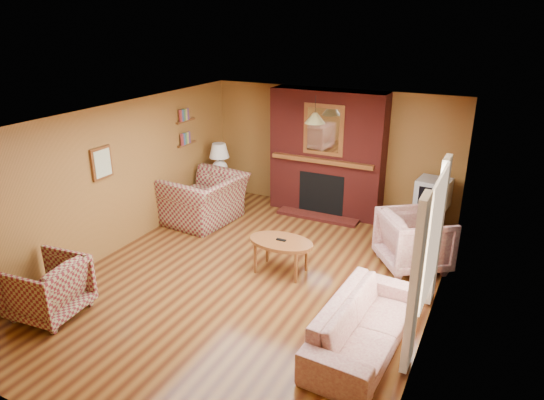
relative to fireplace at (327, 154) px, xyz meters
The scene contains 20 objects.
floor 3.21m from the fireplace, 90.00° to the right, with size 6.50×6.50×0.00m, color #441F0E.
ceiling 3.22m from the fireplace, 90.00° to the right, with size 6.50×6.50×0.00m, color white.
wall_back 0.27m from the fireplace, 90.00° to the left, with size 6.50×6.50×0.00m, color #98612F.
wall_front 6.23m from the fireplace, 90.00° to the right, with size 6.50×6.50×0.00m, color #98612F.
wall_left 3.89m from the fireplace, 129.95° to the right, with size 6.50×6.50×0.00m, color #98612F.
wall_right 3.89m from the fireplace, 50.05° to the right, with size 6.50×6.50×0.00m, color #98612F.
fireplace is the anchor object (origin of this frame).
window_right 4.02m from the fireplace, 52.40° to the right, with size 0.10×1.85×2.00m.
bookshelf 2.72m from the fireplace, 156.05° to the right, with size 0.09×0.55×0.71m.
botanical_print 4.12m from the fireplace, 126.90° to the right, with size 0.05×0.40×0.50m.
pendant_light 1.07m from the fireplace, 90.00° to the right, with size 0.36×0.36×0.48m.
plaid_loveseat 2.48m from the fireplace, 141.43° to the right, with size 1.38×1.20×0.90m, color maroon.
plaid_armchair 5.38m from the fireplace, 111.50° to the right, with size 0.83×0.86×0.78m, color maroon.
floral_sofa 4.31m from the fireplace, 63.24° to the right, with size 2.03×0.79×0.59m, color beige.
floral_armchair 2.64m from the fireplace, 37.18° to the right, with size 0.94×0.97×0.88m, color beige.
coffee_table 2.71m from the fireplace, 84.13° to the right, with size 1.00×0.62×0.55m.
side_table 2.34m from the fireplace, 165.71° to the right, with size 0.45×0.45×0.60m, color brown.
table_lamp 2.18m from the fireplace, 165.71° to the right, with size 0.41×0.41×0.67m.
tv_stand 2.25m from the fireplace, ahead, with size 0.49×0.44×0.53m, color black.
crt_tv 2.10m from the fireplace, ahead, with size 0.59×0.59×0.50m.
Camera 1 is at (3.05, -5.54, 3.67)m, focal length 32.00 mm.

